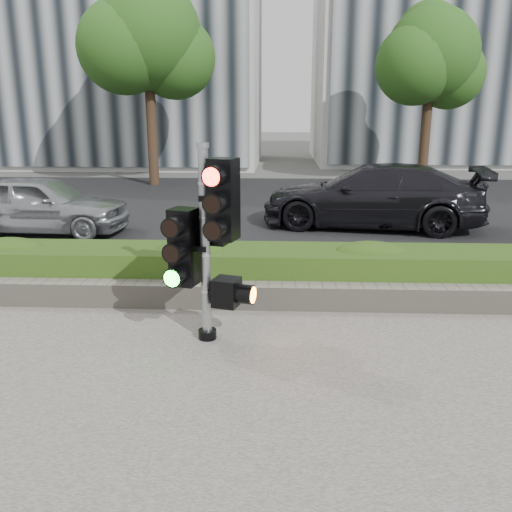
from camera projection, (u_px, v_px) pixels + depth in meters
The scene contains 12 objects.
ground at pixel (264, 372), 5.85m from camera, with size 120.00×120.00×0.00m, color #51514C.
road at pixel (275, 207), 15.48m from camera, with size 60.00×13.00×0.02m, color black.
curb at pixel (270, 278), 8.87m from camera, with size 60.00×0.25×0.12m, color gray.
stone_wall at pixel (269, 296), 7.63m from camera, with size 12.00×0.32×0.34m, color gray.
hedge at pixel (270, 271), 8.21m from camera, with size 12.00×1.00×0.68m, color #598328.
building_left at pixel (95, 7), 26.42m from camera, with size 16.00×9.00×15.00m, color #B7B7B2.
building_right at pixel (493, 43), 27.87m from camera, with size 18.00×10.00×12.00m, color #B7B7B2.
tree_left at pixel (147, 39), 18.74m from camera, with size 4.61×4.03×7.34m.
tree_right at pixel (431, 58), 19.41m from camera, with size 4.10×3.58×6.53m.
traffic_signal at pixel (209, 235), 6.31m from camera, with size 0.86×0.70×2.35m.
car_silver at pixel (41, 204), 12.10m from camera, with size 1.55×3.85×1.31m, color #A9ACB0.
car_dark at pixel (372, 196), 12.71m from camera, with size 2.08×5.11×1.48m, color black.
Camera 1 is at (0.15, -5.31, 2.75)m, focal length 38.00 mm.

